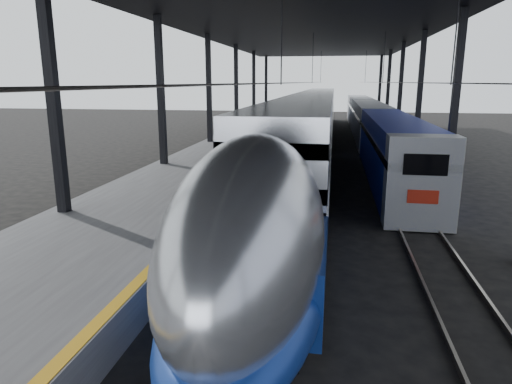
# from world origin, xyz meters

# --- Properties ---
(ground) EXTENTS (160.00, 160.00, 0.00)m
(ground) POSITION_xyz_m (0.00, 0.00, 0.00)
(ground) COLOR black
(ground) RESTS_ON ground
(platform) EXTENTS (6.00, 80.00, 1.00)m
(platform) POSITION_xyz_m (-3.50, 20.00, 0.50)
(platform) COLOR #4C4C4F
(platform) RESTS_ON ground
(yellow_strip) EXTENTS (0.30, 80.00, 0.01)m
(yellow_strip) POSITION_xyz_m (-0.70, 20.00, 1.00)
(yellow_strip) COLOR orange
(yellow_strip) RESTS_ON platform
(rails) EXTENTS (6.52, 80.00, 0.16)m
(rails) POSITION_xyz_m (4.50, 20.00, 0.08)
(rails) COLOR slate
(rails) RESTS_ON ground
(canopy) EXTENTS (18.00, 75.00, 9.47)m
(canopy) POSITION_xyz_m (1.90, 20.00, 9.12)
(canopy) COLOR black
(canopy) RESTS_ON ground
(tgv_train) EXTENTS (3.23, 65.20, 4.63)m
(tgv_train) POSITION_xyz_m (2.00, 27.13, 2.17)
(tgv_train) COLOR #AFB1B6
(tgv_train) RESTS_ON ground
(second_train) EXTENTS (2.63, 56.05, 3.62)m
(second_train) POSITION_xyz_m (7.00, 34.87, 1.83)
(second_train) COLOR navy
(second_train) RESTS_ON ground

